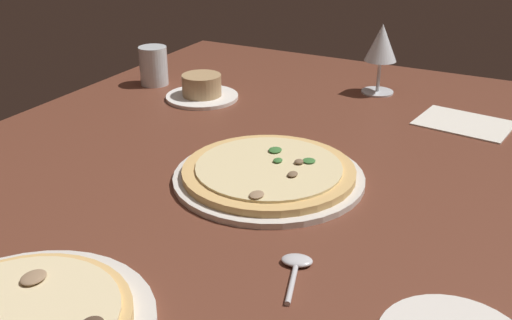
# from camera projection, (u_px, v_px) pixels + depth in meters

# --- Properties ---
(dining_table) EXTENTS (1.50, 1.10, 0.04)m
(dining_table) POSITION_uv_depth(u_px,v_px,m) (243.00, 185.00, 1.00)
(dining_table) COLOR brown
(dining_table) RESTS_ON ground
(pizza_main) EXTENTS (0.31, 0.31, 0.03)m
(pizza_main) POSITION_uv_depth(u_px,v_px,m) (270.00, 173.00, 0.97)
(pizza_main) COLOR silver
(pizza_main) RESTS_ON dining_table
(ramekin_on_saucer) EXTENTS (0.16, 0.16, 0.05)m
(ramekin_on_saucer) POSITION_uv_depth(u_px,v_px,m) (202.00, 89.00, 1.33)
(ramekin_on_saucer) COLOR white
(ramekin_on_saucer) RESTS_ON dining_table
(wine_glass_far) EXTENTS (0.07, 0.07, 0.16)m
(wine_glass_far) POSITION_uv_depth(u_px,v_px,m) (381.00, 46.00, 1.33)
(wine_glass_far) COLOR silver
(wine_glass_far) RESTS_ON dining_table
(water_glass) EXTENTS (0.07, 0.07, 0.09)m
(water_glass) POSITION_uv_depth(u_px,v_px,m) (154.00, 68.00, 1.42)
(water_glass) COLOR silver
(water_glass) RESTS_ON dining_table
(paper_menu) EXTENTS (0.15, 0.19, 0.00)m
(paper_menu) POSITION_uv_depth(u_px,v_px,m) (464.00, 123.00, 1.20)
(paper_menu) COLOR silver
(paper_menu) RESTS_ON dining_table
(spoon) EXTENTS (0.10, 0.05, 0.01)m
(spoon) POSITION_uv_depth(u_px,v_px,m) (296.00, 266.00, 0.75)
(spoon) COLOR silver
(spoon) RESTS_ON dining_table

